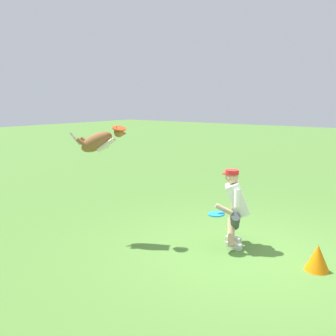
% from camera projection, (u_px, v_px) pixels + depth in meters
% --- Properties ---
extents(ground_plane, '(60.00, 60.00, 0.00)m').
position_uv_depth(ground_plane, '(244.00, 253.00, 6.05)').
color(ground_plane, '#4E7C33').
extents(person, '(0.53, 0.71, 1.29)m').
position_uv_depth(person, '(235.00, 205.00, 6.25)').
color(person, silver).
rests_on(person, ground_plane).
extents(dog, '(0.91, 0.58, 0.54)m').
position_uv_depth(dog, '(99.00, 141.00, 6.45)').
color(dog, brown).
extents(frisbee_flying, '(0.32, 0.33, 0.11)m').
position_uv_depth(frisbee_flying, '(119.00, 128.00, 6.36)').
color(frisbee_flying, '#E44515').
extents(frisbee_held, '(0.32, 0.32, 0.04)m').
position_uv_depth(frisbee_held, '(216.00, 214.00, 6.07)').
color(frisbee_held, '#1B90DF').
rests_on(frisbee_held, person).
extents(training_cone, '(0.35, 0.35, 0.39)m').
position_uv_depth(training_cone, '(317.00, 258.00, 5.41)').
color(training_cone, orange).
rests_on(training_cone, ground_plane).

